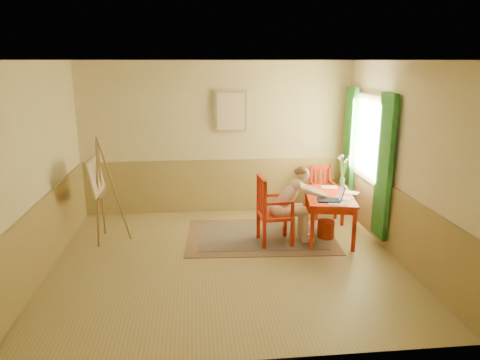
{
  "coord_description": "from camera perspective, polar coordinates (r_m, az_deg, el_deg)",
  "views": [
    {
      "loc": [
        -0.42,
        -5.92,
        2.8
      ],
      "look_at": [
        0.25,
        0.55,
        1.05
      ],
      "focal_mm": 33.39,
      "sensor_mm": 36.0,
      "label": 1
    }
  ],
  "objects": [
    {
      "name": "vase",
      "position": [
        7.77,
        13.01,
        1.04
      ],
      "size": [
        0.27,
        0.25,
        0.54
      ],
      "color": "#3F724C",
      "rests_on": "table"
    },
    {
      "name": "chair_back",
      "position": [
        8.35,
        10.45,
        -1.47
      ],
      "size": [
        0.44,
        0.45,
        0.92
      ],
      "color": "red",
      "rests_on": "room"
    },
    {
      "name": "window",
      "position": [
        7.71,
        15.84,
        3.61
      ],
      "size": [
        0.12,
        2.01,
        2.2
      ],
      "color": "white",
      "rests_on": "room"
    },
    {
      "name": "figure",
      "position": [
        7.0,
        6.68,
        -2.71
      ],
      "size": [
        0.92,
        0.41,
        1.23
      ],
      "color": "beige",
      "rests_on": "room"
    },
    {
      "name": "wastebasket",
      "position": [
        7.4,
        10.9,
        -6.25
      ],
      "size": [
        0.35,
        0.35,
        0.29
      ],
      "primitive_type": "cylinder",
      "rotation": [
        0.0,
        0.0,
        -0.34
      ],
      "color": "#9D2811",
      "rests_on": "room"
    },
    {
      "name": "papers",
      "position": [
        7.29,
        12.68,
        -1.87
      ],
      "size": [
        0.7,
        1.12,
        0.0
      ],
      "color": "white",
      "rests_on": "table"
    },
    {
      "name": "easel",
      "position": [
        7.27,
        -17.7,
        -0.05
      ],
      "size": [
        0.56,
        0.74,
        1.68
      ],
      "color": "olive",
      "rests_on": "room"
    },
    {
      "name": "chair_left",
      "position": [
        6.95,
        4.09,
        -3.95
      ],
      "size": [
        0.53,
        0.51,
        1.08
      ],
      "color": "red",
      "rests_on": "room"
    },
    {
      "name": "room",
      "position": [
        6.1,
        -1.8,
        1.78
      ],
      "size": [
        5.04,
        4.54,
        2.84
      ],
      "color": "#A38C54",
      "rests_on": "ground"
    },
    {
      "name": "rug",
      "position": [
        7.38,
        2.65,
        -7.18
      ],
      "size": [
        2.49,
        1.75,
        0.02
      ],
      "color": "#8C7251",
      "rests_on": "room"
    },
    {
      "name": "wainscot",
      "position": [
        7.11,
        -2.21,
        -3.83
      ],
      "size": [
        5.0,
        4.5,
        1.0
      ],
      "color": "#9C844A",
      "rests_on": "room"
    },
    {
      "name": "wall_portrait",
      "position": [
        8.2,
        -1.21,
        8.75
      ],
      "size": [
        0.6,
        0.05,
        0.76
      ],
      "color": "tan",
      "rests_on": "room"
    },
    {
      "name": "table",
      "position": [
        7.3,
        11.35,
        -2.55
      ],
      "size": [
        0.92,
        1.31,
        0.72
      ],
      "color": "red",
      "rests_on": "room"
    },
    {
      "name": "laptop",
      "position": [
        6.97,
        11.78,
        -2.21
      ],
      "size": [
        0.44,
        0.3,
        0.24
      ],
      "color": "#1E2338",
      "rests_on": "table"
    }
  ]
}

